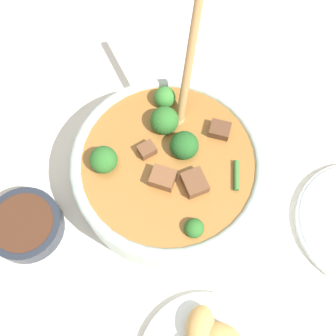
% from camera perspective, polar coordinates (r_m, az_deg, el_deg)
% --- Properties ---
extents(ground_plane, '(4.00, 4.00, 0.00)m').
position_cam_1_polar(ground_plane, '(0.66, 0.00, -1.75)').
color(ground_plane, silver).
extents(stew_bowl, '(0.32, 0.27, 0.23)m').
position_cam_1_polar(stew_bowl, '(0.61, -0.01, -0.08)').
color(stew_bowl, '#B2C6BC').
rests_on(stew_bowl, ground_plane).
extents(condiment_bowl, '(0.11, 0.11, 0.03)m').
position_cam_1_polar(condiment_bowl, '(0.65, -18.77, -7.31)').
color(condiment_bowl, '#232833').
rests_on(condiment_bowl, ground_plane).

